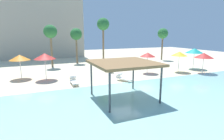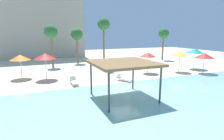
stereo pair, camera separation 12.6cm
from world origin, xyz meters
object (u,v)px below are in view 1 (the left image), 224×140
(beach_umbrella_orange_2, at_px, (20,58))
(palm_tree_0, at_px, (103,25))
(beach_umbrella_red_1, at_px, (204,55))
(palm_tree_3, at_px, (76,35))
(shade_pavilion, at_px, (124,64))
(beach_umbrella_red_0, at_px, (45,56))
(beach_umbrella_red_3, at_px, (148,55))
(lounge_chair_0, at_px, (123,78))
(palm_tree_2, at_px, (50,32))
(palm_tree_1, at_px, (163,34))
(lounge_chair_1, at_px, (109,69))
(beach_umbrella_yellow_4, at_px, (179,54))
(lounge_chair_2, at_px, (74,81))
(beach_umbrella_teal_5, at_px, (194,51))

(beach_umbrella_orange_2, relative_size, palm_tree_0, 0.36)
(beach_umbrella_red_1, distance_m, palm_tree_3, 18.94)
(shade_pavilion, relative_size, palm_tree_0, 0.62)
(beach_umbrella_red_0, height_order, beach_umbrella_red_3, beach_umbrella_red_0)
(lounge_chair_0, height_order, palm_tree_2, palm_tree_2)
(palm_tree_2, bearing_deg, palm_tree_1, -0.27)
(palm_tree_1, bearing_deg, beach_umbrella_red_0, -160.46)
(beach_umbrella_red_3, xyz_separation_m, lounge_chair_1, (-4.08, 2.49, -1.97))
(beach_umbrella_red_1, distance_m, beach_umbrella_orange_2, 21.31)
(lounge_chair_1, distance_m, palm_tree_3, 9.89)
(beach_umbrella_red_3, xyz_separation_m, palm_tree_3, (-6.38, 11.09, 2.36))
(palm_tree_0, bearing_deg, lounge_chair_0, -99.55)
(beach_umbrella_red_0, bearing_deg, palm_tree_2, 79.87)
(lounge_chair_0, distance_m, palm_tree_0, 12.20)
(shade_pavilion, height_order, beach_umbrella_red_1, shade_pavilion)
(beach_umbrella_red_1, distance_m, beach_umbrella_yellow_4, 2.82)
(palm_tree_3, bearing_deg, lounge_chair_1, -75.07)
(beach_umbrella_yellow_4, distance_m, palm_tree_3, 16.15)
(beach_umbrella_red_0, xyz_separation_m, lounge_chair_2, (2.36, -3.04, -2.18))
(beach_umbrella_red_3, distance_m, palm_tree_2, 14.08)
(beach_umbrella_red_1, distance_m, beach_umbrella_teal_5, 3.05)
(beach_umbrella_teal_5, bearing_deg, beach_umbrella_orange_2, 171.99)
(beach_umbrella_red_1, relative_size, palm_tree_2, 0.42)
(beach_umbrella_red_0, xyz_separation_m, beach_umbrella_red_1, (18.04, -4.29, -0.28))
(beach_umbrella_red_3, distance_m, palm_tree_3, 13.01)
(beach_umbrella_red_0, xyz_separation_m, palm_tree_2, (1.35, 7.57, 2.50))
(palm_tree_0, bearing_deg, beach_umbrella_red_0, -143.20)
(beach_umbrella_red_1, relative_size, beach_umbrella_red_3, 0.99)
(beach_umbrella_red_0, relative_size, palm_tree_0, 0.39)
(beach_umbrella_orange_2, bearing_deg, palm_tree_1, 14.25)
(beach_umbrella_teal_5, distance_m, palm_tree_2, 20.37)
(shade_pavilion, bearing_deg, lounge_chair_0, 63.53)
(shade_pavilion, xyz_separation_m, beach_umbrella_red_1, (13.09, 4.25, -0.42))
(beach_umbrella_red_0, xyz_separation_m, beach_umbrella_teal_5, (19.39, -1.57, 0.02))
(beach_umbrella_red_3, relative_size, palm_tree_0, 0.35)
(palm_tree_1, bearing_deg, lounge_chair_0, -140.62)
(lounge_chair_1, bearing_deg, lounge_chair_2, -50.16)
(beach_umbrella_teal_5, bearing_deg, beach_umbrella_yellow_4, -166.65)
(lounge_chair_2, bearing_deg, beach_umbrella_red_0, -141.19)
(lounge_chair_1, distance_m, palm_tree_1, 15.39)
(beach_umbrella_red_1, relative_size, beach_umbrella_yellow_4, 0.97)
(shade_pavilion, bearing_deg, beach_umbrella_red_1, 17.99)
(beach_umbrella_red_3, distance_m, beach_umbrella_yellow_4, 4.22)
(palm_tree_1, bearing_deg, beach_umbrella_teal_5, -100.43)
(palm_tree_2, bearing_deg, palm_tree_0, -5.59)
(lounge_chair_0, distance_m, palm_tree_3, 14.28)
(palm_tree_2, distance_m, palm_tree_3, 4.66)
(beach_umbrella_orange_2, bearing_deg, palm_tree_3, 45.83)
(shade_pavilion, relative_size, palm_tree_2, 0.74)
(shade_pavilion, xyz_separation_m, palm_tree_3, (0.53, 18.23, 2.00))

